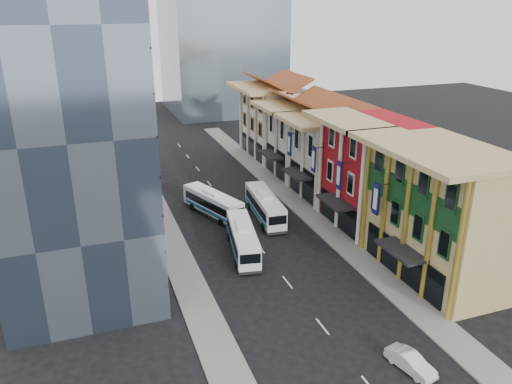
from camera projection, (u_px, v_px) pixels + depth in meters
name	position (u px, v px, depth m)	size (l,w,h in m)	color
ground	(328.00, 334.00, 38.20)	(200.00, 200.00, 0.00)	black
sidewalk_right	(307.00, 212.00, 60.20)	(3.00, 90.00, 0.15)	slate
sidewalk_left	(167.00, 232.00, 54.86)	(3.00, 90.00, 0.15)	slate
shophouse_tan	(445.00, 213.00, 44.86)	(8.00, 14.00, 12.00)	tan
shophouse_red	(373.00, 173.00, 55.42)	(8.00, 10.00, 12.00)	#A51218
shophouse_cream_near	(332.00, 158.00, 64.13)	(8.00, 9.00, 10.00)	beige
shophouse_cream_mid	(303.00, 141.00, 72.05)	(8.00, 9.00, 10.00)	beige
shophouse_cream_far	(276.00, 122.00, 81.11)	(8.00, 12.00, 11.00)	beige
office_tower	(66.00, 108.00, 44.23)	(12.00, 26.00, 30.00)	#3F4C65
office_block_far	(82.00, 134.00, 67.63)	(10.00, 18.00, 14.00)	gray
bus_left_near	(243.00, 239.00, 50.06)	(2.25, 9.60, 3.08)	white
bus_left_far	(213.00, 203.00, 58.98)	(2.24, 9.55, 3.06)	white
bus_right	(265.00, 206.00, 58.04)	(2.35, 10.04, 3.22)	white
sedan_right	(411.00, 362.00, 34.28)	(1.31, 3.76, 1.24)	silver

